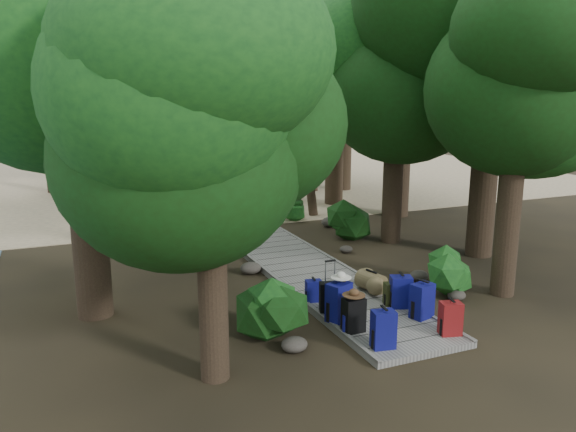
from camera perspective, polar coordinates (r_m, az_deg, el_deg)
name	(u,v)px	position (r m, az deg, el deg)	size (l,w,h in m)	color
ground	(304,272)	(13.89, 1.67, -5.68)	(120.00, 120.00, 0.00)	#332919
sand_beach	(172,180)	(28.85, -11.69, 3.63)	(40.00, 22.00, 0.02)	#CEB38B
boardwalk	(288,259)	(14.74, 0.05, -4.34)	(2.00, 12.00, 0.12)	gray
backpack_left_a	(383,327)	(9.70, 9.67, -11.09)	(0.39, 0.27, 0.72)	navy
backpack_left_b	(354,313)	(10.24, 6.68, -9.76)	(0.38, 0.27, 0.70)	black
backpack_left_c	(339,300)	(10.64, 5.18, -8.48)	(0.44, 0.32, 0.82)	navy
backpack_left_d	(314,290)	(11.62, 2.62, -7.48)	(0.32, 0.23, 0.49)	navy
backpack_right_a	(451,317)	(10.47, 16.19, -9.80)	(0.37, 0.26, 0.66)	maroon
backpack_right_b	(422,299)	(11.05, 13.47, -8.19)	(0.42, 0.29, 0.75)	navy
backpack_right_c	(401,290)	(11.49, 11.39, -7.39)	(0.41, 0.29, 0.71)	navy
backpack_right_d	(392,292)	(11.63, 10.57, -7.64)	(0.33, 0.24, 0.50)	#2B3614
duffel_right_khaki	(371,281)	(12.34, 8.44, -6.58)	(0.42, 0.62, 0.42)	brown
suitcase_on_boardwalk	(330,298)	(11.03, 4.26, -8.28)	(0.40, 0.22, 0.61)	black
lone_suitcase_on_sand	(225,203)	(20.97, -6.46, 1.37)	(0.37, 0.21, 0.58)	black
hat_brown	(354,292)	(10.06, 6.71, -7.68)	(0.41, 0.41, 0.12)	#51351E
hat_white	(341,274)	(10.56, 5.42, -5.92)	(0.39, 0.39, 0.13)	silver
kayak	(101,201)	(23.05, -18.43, 1.50)	(0.74, 3.38, 0.34)	#B8310F
sun_lounger	(277,190)	(23.31, -1.14, 2.65)	(0.64, 2.00, 0.64)	silver
tree_right_a	(516,127)	(12.57, 22.15, 8.37)	(4.35, 4.35, 7.25)	black
tree_right_b	(492,66)	(15.55, 20.05, 14.10)	(5.56, 5.56, 9.93)	black
tree_right_c	(396,101)	(16.34, 10.92, 11.42)	(4.72, 4.72, 8.17)	black
tree_right_d	(404,50)	(20.09, 11.68, 16.18)	(6.23, 6.23, 11.41)	black
tree_right_e	(336,72)	(21.87, 4.89, 14.33)	(5.61, 5.61, 10.09)	black
tree_right_f	(346,88)	(25.17, 5.89, 12.85)	(5.05, 5.05, 9.02)	black
tree_left_a	(209,173)	(8.11, -8.01, 4.34)	(3.84, 3.84, 6.40)	black
tree_left_b	(76,59)	(11.15, -20.74, 14.68)	(5.46, 5.46, 9.82)	black
tree_left_c	(138,90)	(15.15, -15.00, 12.31)	(5.05, 5.05, 8.78)	black
tree_back_a	(128,84)	(27.48, -15.93, 12.80)	(5.43, 5.43, 9.39)	black
tree_back_b	(213,86)	(29.06, -7.67, 12.93)	(5.16, 5.16, 9.21)	black
tree_back_c	(273,89)	(29.64, -1.54, 12.76)	(4.96, 4.96, 8.93)	black
tree_back_d	(46,95)	(26.41, -23.37, 11.26)	(5.06, 5.06, 8.43)	black
palm_right_a	(314,107)	(19.94, 2.71, 10.97)	(4.46, 4.46, 7.61)	#113D11
palm_right_b	(313,102)	(24.94, 2.53, 11.45)	(4.01, 4.01, 7.75)	#113D11
palm_right_c	(236,110)	(25.61, -5.27, 10.70)	(4.46, 4.46, 7.10)	#113D11
palm_left_a	(89,114)	(18.45, -19.57, 9.75)	(4.62, 4.62, 7.34)	#113D11
rock_left_a	(294,345)	(9.80, 0.65, -12.93)	(0.46, 0.41, 0.25)	#4C473F
rock_left_b	(214,314)	(11.18, -7.49, -9.82)	(0.40, 0.36, 0.22)	#4C473F
rock_left_c	(251,268)	(13.73, -3.82, -5.30)	(0.52, 0.47, 0.28)	#4C473F
rock_left_d	(176,250)	(15.75, -11.34, -3.39)	(0.31, 0.28, 0.17)	#4C473F
rock_right_a	(456,295)	(12.56, 16.74, -7.70)	(0.40, 0.36, 0.22)	#4C473F
rock_right_b	(419,276)	(13.57, 13.17, -5.92)	(0.45, 0.41, 0.25)	#4C473F
rock_right_c	(346,249)	(15.54, 5.92, -3.37)	(0.36, 0.32, 0.20)	#4C473F
rock_right_d	(330,222)	(18.43, 4.30, -0.61)	(0.59, 0.53, 0.32)	#4C473F
shrub_left_a	(268,308)	(10.14, -2.03, -9.36)	(1.25, 1.25, 1.12)	#154618
shrub_left_b	(209,254)	(14.11, -8.02, -3.79)	(0.90, 0.90, 0.81)	#154618
shrub_left_c	(154,221)	(17.34, -13.47, -0.53)	(1.17, 1.17, 1.05)	#154618
shrub_right_a	(449,271)	(12.77, 16.01, -5.43)	(1.13, 1.13, 1.01)	#154618
shrub_right_b	(348,220)	(16.98, 6.16, -0.37)	(1.27, 1.27, 1.14)	#154618
shrub_right_c	(290,209)	(19.24, 0.15, 0.75)	(0.91, 0.91, 0.82)	#154618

